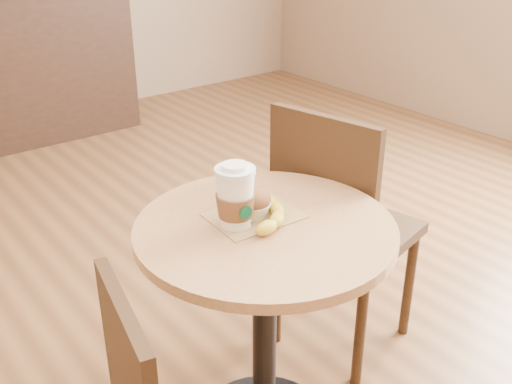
% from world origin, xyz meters
% --- Properties ---
extents(cafe_table, '(0.70, 0.70, 0.75)m').
position_xyz_m(cafe_table, '(0.03, 0.04, 0.53)').
color(cafe_table, black).
rests_on(cafe_table, ground).
extents(chair_right, '(0.49, 0.49, 0.94)m').
position_xyz_m(chair_right, '(0.49, 0.20, 0.52)').
color(chair_right, '#382413').
rests_on(chair_right, ground).
extents(kraft_bag, '(0.25, 0.19, 0.00)m').
position_xyz_m(kraft_bag, '(0.03, 0.09, 0.75)').
color(kraft_bag, '#9D7D4C').
rests_on(kraft_bag, cafe_table).
extents(coffee_cup, '(0.11, 0.11, 0.18)m').
position_xyz_m(coffee_cup, '(-0.04, 0.08, 0.83)').
color(coffee_cup, white).
rests_on(coffee_cup, cafe_table).
extents(muffin, '(0.10, 0.10, 0.09)m').
position_xyz_m(muffin, '(0.03, 0.08, 0.79)').
color(muffin, white).
rests_on(muffin, kraft_bag).
extents(banana, '(0.24, 0.30, 0.04)m').
position_xyz_m(banana, '(0.04, 0.09, 0.77)').
color(banana, yellow).
rests_on(banana, kraft_bag).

